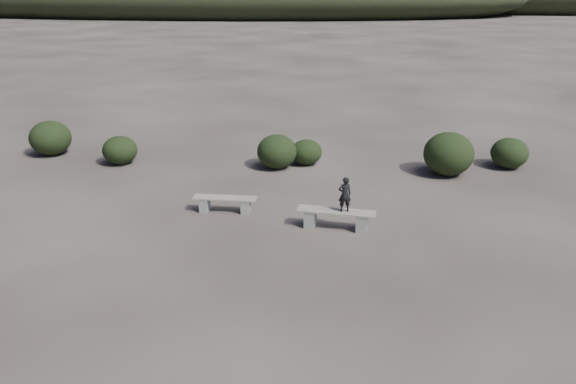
# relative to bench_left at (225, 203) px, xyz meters

# --- Properties ---
(ground) EXTENTS (1200.00, 1200.00, 0.00)m
(ground) POSITION_rel_bench_left_xyz_m (1.44, -4.69, -0.26)
(ground) COLOR #2B2521
(ground) RESTS_ON ground
(bench_left) EXTENTS (1.69, 0.36, 0.42)m
(bench_left) POSITION_rel_bench_left_xyz_m (0.00, 0.00, 0.00)
(bench_left) COLOR slate
(bench_left) RESTS_ON ground
(bench_right) EXTENTS (1.98, 0.60, 0.49)m
(bench_right) POSITION_rel_bench_left_xyz_m (2.97, -0.74, 0.04)
(bench_right) COLOR slate
(bench_right) RESTS_ON ground
(seated_person) EXTENTS (0.37, 0.30, 0.89)m
(seated_person) POSITION_rel_bench_left_xyz_m (3.17, -0.76, 0.67)
(seated_person) COLOR black
(seated_person) RESTS_ON bench_right
(shrub_a) EXTENTS (1.15, 1.15, 0.94)m
(shrub_a) POSITION_rel_bench_left_xyz_m (-4.39, 3.70, 0.21)
(shrub_a) COLOR black
(shrub_a) RESTS_ON ground
(shrub_b) EXTENTS (1.30, 1.30, 1.11)m
(shrub_b) POSITION_rel_bench_left_xyz_m (0.89, 3.84, 0.30)
(shrub_b) COLOR black
(shrub_b) RESTS_ON ground
(shrub_c) EXTENTS (1.05, 1.05, 0.84)m
(shrub_c) POSITION_rel_bench_left_xyz_m (1.82, 4.34, 0.16)
(shrub_c) COLOR black
(shrub_c) RESTS_ON ground
(shrub_d) EXTENTS (1.57, 1.57, 1.37)m
(shrub_d) POSITION_rel_bench_left_xyz_m (6.35, 3.78, 0.43)
(shrub_d) COLOR black
(shrub_d) RESTS_ON ground
(shrub_e) EXTENTS (1.20, 1.20, 1.00)m
(shrub_e) POSITION_rel_bench_left_xyz_m (8.46, 4.70, 0.24)
(shrub_e) COLOR black
(shrub_e) RESTS_ON ground
(shrub_f) EXTENTS (1.42, 1.42, 1.20)m
(shrub_f) POSITION_rel_bench_left_xyz_m (-7.21, 4.44, 0.34)
(shrub_f) COLOR black
(shrub_f) RESTS_ON ground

